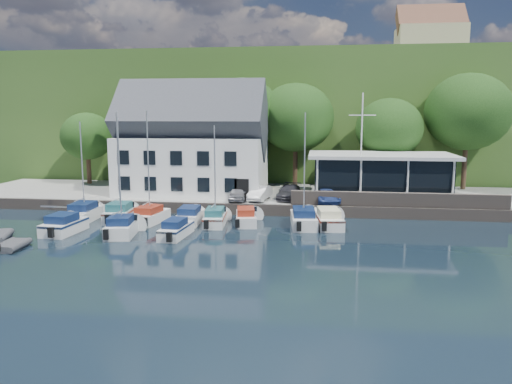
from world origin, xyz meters
TOP-DOWN VIEW (x-y plane):
  - ground at (0.00, 0.00)m, footprint 180.00×180.00m
  - quay at (0.00, 17.50)m, footprint 60.00×13.00m
  - quay_face at (0.00, 11.00)m, footprint 60.00×0.30m
  - hillside at (0.00, 62.00)m, footprint 160.00×75.00m
  - field_patch at (8.00, 70.00)m, footprint 50.00×30.00m
  - farmhouse at (22.00, 52.00)m, footprint 10.40×7.00m
  - harbor_building at (-7.00, 16.50)m, footprint 14.40×8.20m
  - club_pavilion at (11.00, 16.00)m, footprint 13.20×7.20m
  - seawall at (12.00, 11.40)m, footprint 18.00×0.50m
  - gangway at (-16.50, 9.00)m, footprint 1.20×6.00m
  - car_silver at (-1.91, 12.83)m, footprint 1.69×3.78m
  - car_white at (0.07, 13.16)m, footprint 2.01×4.09m
  - car_dgrey at (2.69, 13.88)m, footprint 2.29×4.69m
  - car_blue at (6.08, 12.55)m, footprint 2.10×3.94m
  - flagpole at (8.96, 12.96)m, footprint 2.29×0.20m
  - tree_0 at (-20.21, 21.29)m, footprint 5.77×5.77m
  - tree_1 at (-12.25, 21.24)m, footprint 6.70×6.70m
  - tree_2 at (-2.93, 21.63)m, footprint 8.43×8.43m
  - tree_3 at (2.79, 21.95)m, footprint 8.01×8.01m
  - tree_4 at (12.38, 21.45)m, footprint 6.84×6.84m
  - tree_5 at (20.23, 22.37)m, footprint 8.66×8.66m
  - boat_r1_0 at (-14.00, 7.42)m, footprint 2.33×6.34m
  - boat_r1_1 at (-10.86, 7.44)m, footprint 2.60×5.84m
  - boat_r1_2 at (-8.23, 7.12)m, footprint 2.85×5.99m
  - boat_r1_3 at (-4.95, 7.42)m, footprint 2.11×5.94m
  - boat_r1_4 at (-2.79, 7.11)m, footprint 2.25×6.24m
  - boat_r1_5 at (-0.37, 7.63)m, footprint 2.65×5.92m
  - boat_r1_6 at (4.25, 7.44)m, footprint 2.74×6.93m
  - boat_r1_7 at (6.19, 7.58)m, footprint 2.90×6.69m
  - boat_r2_0 at (-13.34, 2.79)m, footprint 2.48×5.66m
  - boat_r2_1 at (-8.79, 2.66)m, footprint 2.85×5.56m
  - boat_r2_2 at (-4.77, 2.81)m, footprint 2.01×5.77m
  - dinghy_1 at (-14.55, -1.79)m, footprint 1.89×2.89m

SIDE VIEW (x-z plane):
  - ground at x=0.00m, z-range 0.00..0.00m
  - gangway at x=-16.50m, z-range -0.70..0.70m
  - dinghy_1 at x=-14.55m, z-range 0.00..0.64m
  - quay at x=0.00m, z-range 0.00..1.00m
  - quay_face at x=0.00m, z-range 0.00..1.00m
  - boat_r2_2 at x=-4.77m, z-range 0.00..1.34m
  - boat_r1_5 at x=-0.37m, z-range 0.00..1.35m
  - boat_r1_3 at x=-4.95m, z-range 0.00..1.37m
  - boat_r1_7 at x=6.19m, z-range 0.00..1.48m
  - boat_r2_0 at x=-13.34m, z-range 0.00..1.50m
  - seawall at x=12.00m, z-range 1.00..2.20m
  - car_silver at x=-1.91m, z-range 1.00..2.26m
  - car_blue at x=6.08m, z-range 1.00..2.28m
  - car_white at x=0.07m, z-range 1.00..2.29m
  - car_dgrey at x=2.69m, z-range 1.00..2.31m
  - club_pavilion at x=11.00m, z-range 1.00..5.10m
  - boat_r1_4 at x=-2.79m, z-range 0.00..8.31m
  - boat_r1_2 at x=-8.23m, z-range 0.00..8.57m
  - boat_r1_6 at x=4.25m, z-range 0.00..9.06m
  - boat_r2_1 at x=-8.79m, z-range 0.00..9.10m
  - boat_r1_0 at x=-14.00m, z-range 0.00..9.18m
  - boat_r1_1 at x=-10.86m, z-range 0.00..9.53m
  - tree_0 at x=-20.21m, z-range 1.00..8.89m
  - harbor_building at x=-7.00m, z-range 1.00..9.70m
  - tree_1 at x=-12.25m, z-range 1.00..10.15m
  - tree_4 at x=12.38m, z-range 1.00..10.35m
  - flagpole at x=8.96m, z-range 1.00..10.55m
  - tree_3 at x=2.79m, z-range 1.00..11.95m
  - tree_2 at x=-2.93m, z-range 1.00..12.52m
  - tree_5 at x=20.23m, z-range 1.00..12.84m
  - hillside at x=0.00m, z-range 0.00..16.00m
  - field_patch at x=8.00m, z-range 16.00..16.30m
  - farmhouse at x=22.00m, z-range 16.00..24.20m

